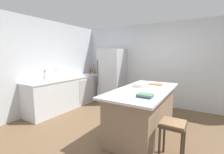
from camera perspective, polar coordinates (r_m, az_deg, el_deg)
ground_plane at (r=3.53m, az=2.03°, el=-19.02°), size 7.20×7.20×0.00m
wall_rear at (r=5.23m, az=14.31°, el=4.41°), size 6.00×0.10×2.60m
wall_left at (r=4.85m, az=-24.08°, el=3.71°), size 0.10×6.00×2.60m
counter_run_left at (r=5.11m, az=-14.91°, el=-5.21°), size 0.66×2.88×0.92m
kitchen_island at (r=3.37m, az=11.49°, el=-11.89°), size 0.99×2.12×0.92m
refrigerator at (r=5.38m, az=0.17°, el=0.53°), size 0.77×0.79×1.81m
bar_stool at (r=2.60m, az=21.44°, el=-17.33°), size 0.36×0.36×0.62m
sink_faucet at (r=4.71m, az=-20.04°, el=1.11°), size 0.15×0.05×0.30m
flower_vase at (r=4.46m, az=-23.42°, el=-0.20°), size 0.09×0.09×0.30m
gin_bottle at (r=5.96m, az=-5.35°, el=2.56°), size 0.06×0.06×0.30m
vinegar_bottle at (r=5.94m, az=-6.69°, el=2.59°), size 0.05×0.05×0.33m
olive_oil_bottle at (r=5.80m, az=-6.70°, el=2.47°), size 0.06×0.06×0.34m
hot_sauce_bottle at (r=5.81m, az=-8.07°, el=2.09°), size 0.04×0.04×0.25m
cookbook_stack at (r=2.62m, az=12.04°, el=-6.66°), size 0.25×0.19×0.06m
mixing_bowl at (r=3.45m, az=10.20°, el=-2.96°), size 0.28×0.28×0.07m
cutting_board at (r=3.80m, az=15.82°, el=-2.58°), size 0.30×0.22×0.02m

